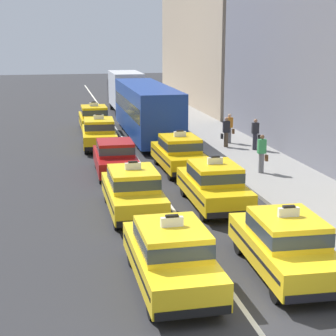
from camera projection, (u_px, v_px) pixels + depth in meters
ground_plane at (257, 329)px, 12.10m from camera, size 160.00×160.00×0.00m
lane_stripe_left_right at (130, 148)px, 31.12m from camera, size 0.14×80.00×0.01m
sidewalk_curb at (256, 162)px, 27.47m from camera, size 4.00×90.00×0.15m
taxi_left_nearest at (171, 255)px, 13.90m from camera, size 1.85×4.57×1.96m
taxi_left_second at (133, 190)px, 19.61m from camera, size 1.83×4.56×1.96m
sedan_left_third at (115, 157)px, 25.09m from camera, size 1.84×4.33×1.58m
taxi_left_fourth at (99, 133)px, 30.96m from camera, size 2.01×4.64×1.96m
taxi_left_fifth at (94, 118)px, 36.44m from camera, size 1.85×4.57×1.96m
taxi_right_nearest at (285, 243)px, 14.64m from camera, size 1.98×4.62×1.96m
taxi_right_second at (214, 184)px, 20.42m from camera, size 1.86×4.58×1.96m
taxi_right_third at (179, 153)px, 25.77m from camera, size 1.88×4.59×1.96m
bus_right_fourth at (146, 108)px, 33.92m from camera, size 2.55×11.21×3.22m
box_truck_right_fifth at (125, 90)px, 45.36m from camera, size 2.30×6.96×3.27m
pedestrian_near_crosswalk at (255, 134)px, 29.80m from camera, size 0.47×0.24×1.69m
pedestrian_mid_block at (230, 128)px, 31.66m from camera, size 0.47×0.24×1.68m
pedestrian_by_storefront at (262, 154)px, 24.87m from camera, size 0.47×0.24×1.74m
pedestrian_trailing at (226, 132)px, 30.57m from camera, size 0.47×0.24×1.66m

